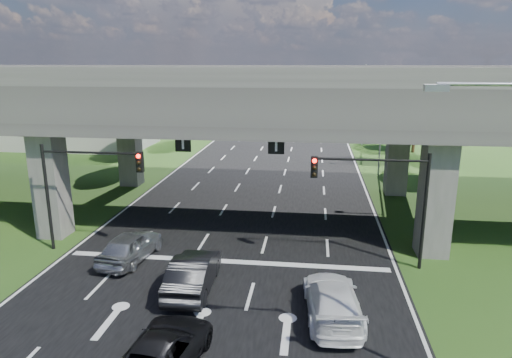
% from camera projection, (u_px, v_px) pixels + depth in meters
% --- Properties ---
extents(ground, '(160.00, 160.00, 0.00)m').
position_uv_depth(ground, '(211.00, 294.00, 20.74)').
color(ground, '#244616').
rests_on(ground, ground).
extents(road, '(18.00, 120.00, 0.03)m').
position_uv_depth(road, '(244.00, 220.00, 30.34)').
color(road, black).
rests_on(road, ground).
extents(overpass, '(80.00, 15.00, 10.00)m').
position_uv_depth(overpass, '(248.00, 98.00, 30.30)').
color(overpass, '#32302D').
rests_on(overpass, ground).
extents(warehouse, '(20.00, 10.00, 4.00)m').
position_uv_depth(warehouse, '(69.00, 130.00, 57.06)').
color(warehouse, '#9E9E99').
rests_on(warehouse, ground).
extents(signal_right, '(5.76, 0.54, 6.00)m').
position_uv_depth(signal_right, '(381.00, 188.00, 22.53)').
color(signal_right, black).
rests_on(signal_right, ground).
extents(signal_left, '(5.76, 0.54, 6.00)m').
position_uv_depth(signal_left, '(82.00, 178.00, 24.45)').
color(signal_left, black).
rests_on(signal_left, ground).
extents(streetlight_far, '(3.38, 0.25, 10.00)m').
position_uv_depth(streetlight_far, '(378.00, 112.00, 41.10)').
color(streetlight_far, gray).
rests_on(streetlight_far, ground).
extents(streetlight_beyond, '(3.38, 0.25, 10.00)m').
position_uv_depth(streetlight_beyond, '(361.00, 99.00, 56.47)').
color(streetlight_beyond, gray).
rests_on(streetlight_beyond, ground).
extents(tree_left_near, '(4.50, 4.50, 7.80)m').
position_uv_depth(tree_left_near, '(132.00, 117.00, 46.23)').
color(tree_left_near, black).
rests_on(tree_left_near, ground).
extents(tree_left_mid, '(3.91, 3.90, 6.76)m').
position_uv_depth(tree_left_mid, '(134.00, 114.00, 54.45)').
color(tree_left_mid, black).
rests_on(tree_left_mid, ground).
extents(tree_left_far, '(4.80, 4.80, 8.32)m').
position_uv_depth(tree_left_far, '(185.00, 101.00, 61.40)').
color(tree_left_far, black).
rests_on(tree_left_far, ground).
extents(tree_right_near, '(4.20, 4.20, 7.28)m').
position_uv_depth(tree_right_near, '(402.00, 122.00, 44.92)').
color(tree_right_near, black).
rests_on(tree_right_near, ground).
extents(tree_right_mid, '(3.91, 3.90, 6.76)m').
position_uv_depth(tree_right_mid, '(416.00, 117.00, 52.32)').
color(tree_right_mid, black).
rests_on(tree_right_mid, ground).
extents(tree_right_far, '(4.50, 4.50, 7.80)m').
position_uv_depth(tree_right_far, '(373.00, 104.00, 60.34)').
color(tree_right_far, black).
rests_on(tree_right_far, ground).
extents(car_silver, '(2.43, 4.83, 1.58)m').
position_uv_depth(car_silver, '(131.00, 246.00, 24.03)').
color(car_silver, '#A9ABB1').
rests_on(car_silver, road).
extents(car_dark, '(1.95, 5.12, 1.67)m').
position_uv_depth(car_dark, '(193.00, 273.00, 20.91)').
color(car_dark, black).
rests_on(car_dark, road).
extents(car_white, '(2.61, 5.47, 1.54)m').
position_uv_depth(car_white, '(333.00, 300.00, 18.67)').
color(car_white, white).
rests_on(car_white, road).
extents(car_trailing, '(2.93, 5.23, 1.38)m').
position_uv_depth(car_trailing, '(163.00, 351.00, 15.47)').
color(car_trailing, black).
rests_on(car_trailing, road).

